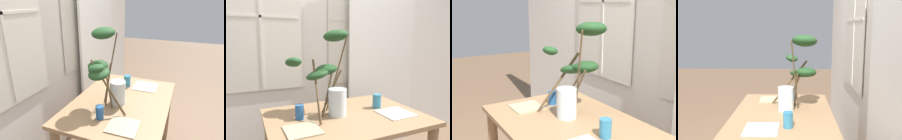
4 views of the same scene
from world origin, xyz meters
TOP-DOWN VIEW (x-y plane):
  - back_wall_with_windows at (-0.00, 0.81)m, footprint 4.62×0.14m
  - curtain_sheer_side at (0.84, 0.66)m, footprint 0.93×0.03m
  - dining_table at (0.00, 0.00)m, footprint 1.24×0.89m
  - vase_with_branches at (-0.10, 0.12)m, footprint 0.61×0.46m
  - drinking_glass_blue_left at (-0.36, 0.07)m, footprint 0.07×0.07m
  - drinking_glass_blue_right at (0.35, 0.06)m, footprint 0.08×0.08m
  - plate_square_left at (-0.39, -0.15)m, footprint 0.24×0.24m
  - plate_square_right at (0.39, -0.14)m, footprint 0.26×0.26m

SIDE VIEW (x-z plane):
  - dining_table at x=0.00m, z-range 0.24..0.97m
  - plate_square_right at x=0.39m, z-range 0.74..0.75m
  - plate_square_left at x=-0.39m, z-range 0.74..0.75m
  - drinking_glass_blue_left at x=-0.36m, z-range 0.74..0.85m
  - drinking_glass_blue_right at x=0.35m, z-range 0.74..0.86m
  - vase_with_branches at x=-0.10m, z-range 0.73..1.44m
  - curtain_sheer_side at x=0.84m, z-range 0.00..2.33m
  - back_wall_with_windows at x=0.00m, z-range 0.01..2.61m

